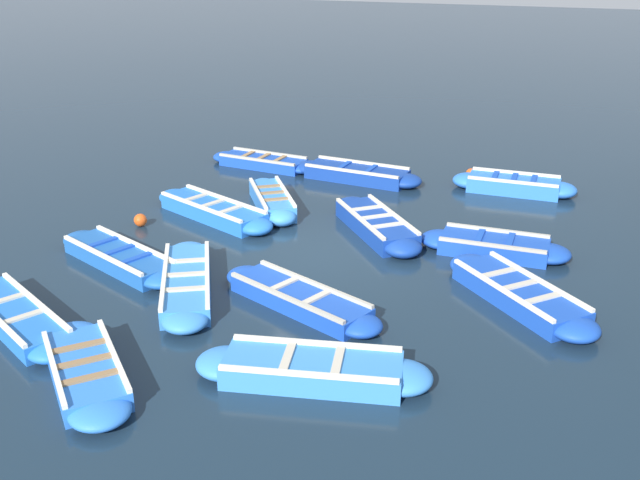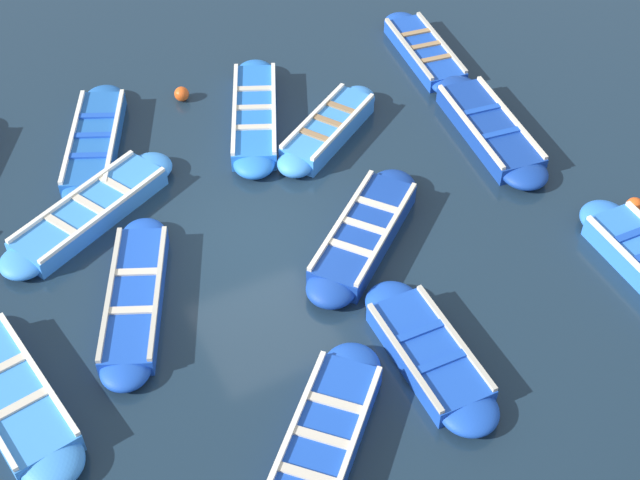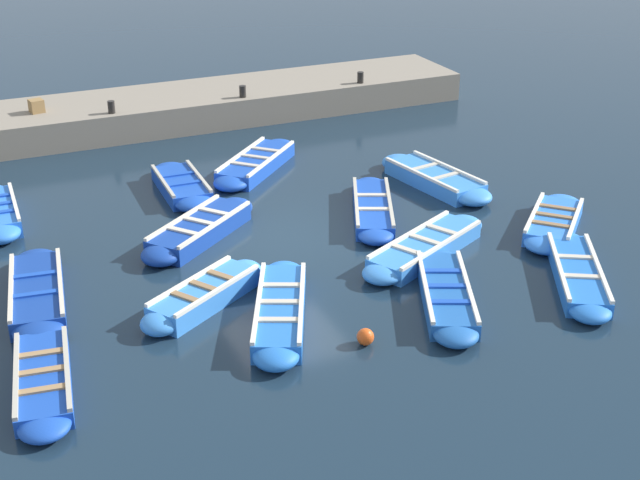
# 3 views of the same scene
# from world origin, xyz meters

# --- Properties ---
(ground_plane) EXTENTS (120.00, 120.00, 0.00)m
(ground_plane) POSITION_xyz_m (0.00, 0.00, 0.00)
(ground_plane) COLOR #162838
(boat_outer_left) EXTENTS (3.28, 1.05, 0.41)m
(boat_outer_left) POSITION_xyz_m (-3.64, -1.26, 0.18)
(boat_outer_left) COLOR #1947B7
(boat_outer_left) RESTS_ON ground
(boat_end_of_row) EXTENTS (3.48, 1.24, 0.37)m
(boat_end_of_row) POSITION_xyz_m (3.61, -5.66, 0.16)
(boat_end_of_row) COLOR #1947B7
(boat_end_of_row) RESTS_ON ground
(boat_near_quay) EXTENTS (3.32, 3.36, 0.43)m
(boat_near_quay) POSITION_xyz_m (-4.34, 0.97, 0.18)
(boat_near_quay) COLOR #1947B7
(boat_near_quay) RESTS_ON ground
(boat_alongside) EXTENTS (3.72, 2.60, 0.39)m
(boat_alongside) POSITION_xyz_m (4.16, 4.68, 0.16)
(boat_alongside) COLOR blue
(boat_alongside) RESTS_ON ground
(boat_centre) EXTENTS (3.88, 1.37, 0.43)m
(boat_centre) POSITION_xyz_m (0.62, -5.33, 0.18)
(boat_centre) COLOR navy
(boat_centre) RESTS_ON ground
(boat_mid_row) EXTENTS (2.96, 3.41, 0.46)m
(boat_mid_row) POSITION_xyz_m (-0.88, -1.63, 0.20)
(boat_mid_row) COLOR navy
(boat_mid_row) RESTS_ON ground
(boat_drifting) EXTENTS (2.50, 3.89, 0.41)m
(boat_drifting) POSITION_xyz_m (1.89, 2.50, 0.18)
(boat_drifting) COLOR #3884E0
(boat_drifting) RESTS_ON ground
(boat_broadside) EXTENTS (3.87, 1.57, 0.44)m
(boat_broadside) POSITION_xyz_m (-1.48, 4.71, 0.19)
(boat_broadside) COLOR #3884E0
(boat_broadside) RESTS_ON ground
(boat_far_corner) EXTENTS (3.78, 2.32, 0.39)m
(boat_far_corner) POSITION_xyz_m (3.82, 1.84, 0.17)
(boat_far_corner) COLOR #1E59AD
(boat_far_corner) RESTS_ON ground
(boat_tucked) EXTENTS (3.87, 2.34, 0.43)m
(boat_tucked) POSITION_xyz_m (3.16, -1.33, 0.19)
(boat_tucked) COLOR blue
(boat_tucked) RESTS_ON ground
(boat_outer_right) EXTENTS (3.76, 2.28, 0.39)m
(boat_outer_right) POSITION_xyz_m (-0.45, 2.44, 0.17)
(boat_outer_right) COLOR #1947B7
(boat_outer_right) RESTS_ON ground
(boat_bow_out) EXTENTS (2.97, 3.03, 0.39)m
(boat_bow_out) POSITION_xyz_m (1.92, 5.82, 0.16)
(boat_bow_out) COLOR blue
(boat_bow_out) RESTS_ON ground
(boat_stern_in) EXTENTS (2.31, 3.07, 0.46)m
(boat_stern_in) POSITION_xyz_m (2.05, -2.44, 0.20)
(boat_stern_in) COLOR #3884E0
(boat_stern_in) RESTS_ON ground
(quay_wall) EXTENTS (2.99, 18.73, 0.87)m
(quay_wall) POSITION_xyz_m (-9.26, 0.00, 0.44)
(quay_wall) COLOR gray
(quay_wall) RESTS_ON ground
(bollard_mid_north) EXTENTS (0.20, 0.20, 0.35)m
(bollard_mid_north) POSITION_xyz_m (-8.11, -1.96, 1.05)
(bollard_mid_north) COLOR black
(bollard_mid_north) RESTS_ON quay_wall
(bollard_mid_south) EXTENTS (0.20, 0.20, 0.35)m
(bollard_mid_south) POSITION_xyz_m (-8.11, 1.96, 1.05)
(bollard_mid_south) COLOR black
(bollard_mid_south) RESTS_ON quay_wall
(bollard_south) EXTENTS (0.20, 0.20, 0.35)m
(bollard_south) POSITION_xyz_m (-8.11, 5.89, 1.05)
(bollard_south) COLOR black
(bollard_south) RESTS_ON quay_wall
(wooden_crate) EXTENTS (0.43, 0.43, 0.37)m
(wooden_crate) POSITION_xyz_m (-9.05, -3.89, 1.06)
(wooden_crate) COLOR olive
(wooden_crate) RESTS_ON quay_wall
(buoy_orange_near) EXTENTS (0.31, 0.31, 0.31)m
(buoy_orange_near) POSITION_xyz_m (4.57, -0.27, 0.16)
(buoy_orange_near) COLOR #E05119
(buoy_orange_near) RESTS_ON ground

